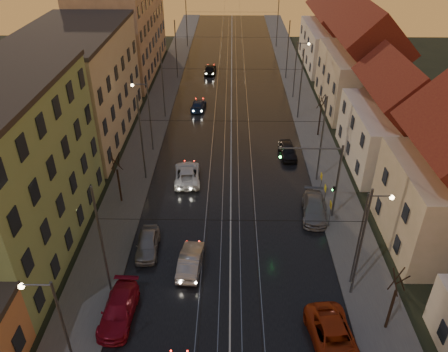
# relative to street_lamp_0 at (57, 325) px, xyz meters

# --- Properties ---
(road) EXTENTS (16.00, 120.00, 0.04)m
(road) POSITION_rel_street_lamp_0_xyz_m (9.10, 38.00, -4.87)
(road) COLOR black
(road) RESTS_ON ground
(sidewalk_left) EXTENTS (4.00, 120.00, 0.15)m
(sidewalk_left) POSITION_rel_street_lamp_0_xyz_m (-0.90, 38.00, -4.81)
(sidewalk_left) COLOR #4C4C4C
(sidewalk_left) RESTS_ON ground
(sidewalk_right) EXTENTS (4.00, 120.00, 0.15)m
(sidewalk_right) POSITION_rel_street_lamp_0_xyz_m (19.10, 38.00, -4.81)
(sidewalk_right) COLOR #4C4C4C
(sidewalk_right) RESTS_ON ground
(tram_rail_0) EXTENTS (0.06, 120.00, 0.03)m
(tram_rail_0) POSITION_rel_street_lamp_0_xyz_m (6.90, 38.00, -4.83)
(tram_rail_0) COLOR gray
(tram_rail_0) RESTS_ON road
(tram_rail_1) EXTENTS (0.06, 120.00, 0.03)m
(tram_rail_1) POSITION_rel_street_lamp_0_xyz_m (8.33, 38.00, -4.83)
(tram_rail_1) COLOR gray
(tram_rail_1) RESTS_ON road
(tram_rail_2) EXTENTS (0.06, 120.00, 0.03)m
(tram_rail_2) POSITION_rel_street_lamp_0_xyz_m (9.87, 38.00, -4.83)
(tram_rail_2) COLOR gray
(tram_rail_2) RESTS_ON road
(tram_rail_3) EXTENTS (0.06, 120.00, 0.03)m
(tram_rail_3) POSITION_rel_street_lamp_0_xyz_m (11.30, 38.00, -4.83)
(tram_rail_3) COLOR gray
(tram_rail_3) RESTS_ON road
(apartment_left_2) EXTENTS (10.00, 20.00, 12.00)m
(apartment_left_2) POSITION_rel_street_lamp_0_xyz_m (-8.40, 32.00, 1.11)
(apartment_left_2) COLOR tan
(apartment_left_2) RESTS_ON ground
(apartment_left_3) EXTENTS (10.00, 24.00, 14.00)m
(apartment_left_3) POSITION_rel_street_lamp_0_xyz_m (-8.40, 56.00, 2.11)
(apartment_left_3) COLOR #94775F
(apartment_left_3) RESTS_ON ground
(house_right_2) EXTENTS (9.18, 12.24, 9.20)m
(house_right_2) POSITION_rel_street_lamp_0_xyz_m (26.10, 26.00, -0.24)
(house_right_2) COLOR silver
(house_right_2) RESTS_ON ground
(house_right_3) EXTENTS (9.18, 14.28, 11.50)m
(house_right_3) POSITION_rel_street_lamp_0_xyz_m (26.10, 41.00, 0.92)
(house_right_3) COLOR #C1B695
(house_right_3) RESTS_ON ground
(house_right_4) EXTENTS (9.18, 16.32, 10.00)m
(house_right_4) POSITION_rel_street_lamp_0_xyz_m (26.10, 59.00, 0.16)
(house_right_4) COLOR silver
(house_right_4) RESTS_ON ground
(catenary_pole_l_1) EXTENTS (0.16, 0.16, 9.00)m
(catenary_pole_l_1) POSITION_rel_street_lamp_0_xyz_m (0.50, 7.00, -0.39)
(catenary_pole_l_1) COLOR #595B60
(catenary_pole_l_1) RESTS_ON ground
(catenary_pole_r_1) EXTENTS (0.16, 0.16, 9.00)m
(catenary_pole_r_1) POSITION_rel_street_lamp_0_xyz_m (17.70, 7.00, -0.39)
(catenary_pole_r_1) COLOR #595B60
(catenary_pole_r_1) RESTS_ON ground
(catenary_pole_l_2) EXTENTS (0.16, 0.16, 9.00)m
(catenary_pole_l_2) POSITION_rel_street_lamp_0_xyz_m (0.50, 22.00, -0.39)
(catenary_pole_l_2) COLOR #595B60
(catenary_pole_l_2) RESTS_ON ground
(catenary_pole_r_2) EXTENTS (0.16, 0.16, 9.00)m
(catenary_pole_r_2) POSITION_rel_street_lamp_0_xyz_m (17.70, 22.00, -0.39)
(catenary_pole_r_2) COLOR #595B60
(catenary_pole_r_2) RESTS_ON ground
(catenary_pole_l_3) EXTENTS (0.16, 0.16, 9.00)m
(catenary_pole_l_3) POSITION_rel_street_lamp_0_xyz_m (0.50, 37.00, -0.39)
(catenary_pole_l_3) COLOR #595B60
(catenary_pole_l_3) RESTS_ON ground
(catenary_pole_r_3) EXTENTS (0.16, 0.16, 9.00)m
(catenary_pole_r_3) POSITION_rel_street_lamp_0_xyz_m (17.70, 37.00, -0.39)
(catenary_pole_r_3) COLOR #595B60
(catenary_pole_r_3) RESTS_ON ground
(catenary_pole_l_4) EXTENTS (0.16, 0.16, 9.00)m
(catenary_pole_l_4) POSITION_rel_street_lamp_0_xyz_m (0.50, 52.00, -0.39)
(catenary_pole_l_4) COLOR #595B60
(catenary_pole_l_4) RESTS_ON ground
(catenary_pole_r_4) EXTENTS (0.16, 0.16, 9.00)m
(catenary_pole_r_4) POSITION_rel_street_lamp_0_xyz_m (17.70, 52.00, -0.39)
(catenary_pole_r_4) COLOR #595B60
(catenary_pole_r_4) RESTS_ON ground
(catenary_pole_l_5) EXTENTS (0.16, 0.16, 9.00)m
(catenary_pole_l_5) POSITION_rel_street_lamp_0_xyz_m (0.50, 70.00, -0.39)
(catenary_pole_l_5) COLOR #595B60
(catenary_pole_l_5) RESTS_ON ground
(catenary_pole_r_5) EXTENTS (0.16, 0.16, 9.00)m
(catenary_pole_r_5) POSITION_rel_street_lamp_0_xyz_m (17.70, 70.00, -0.39)
(catenary_pole_r_5) COLOR #595B60
(catenary_pole_r_5) RESTS_ON ground
(street_lamp_0) EXTENTS (1.75, 0.32, 8.00)m
(street_lamp_0) POSITION_rel_street_lamp_0_xyz_m (0.00, 0.00, 0.00)
(street_lamp_0) COLOR #595B60
(street_lamp_0) RESTS_ON ground
(street_lamp_1) EXTENTS (1.75, 0.32, 8.00)m
(street_lamp_1) POSITION_rel_street_lamp_0_xyz_m (18.21, 8.00, 0.00)
(street_lamp_1) COLOR #595B60
(street_lamp_1) RESTS_ON ground
(street_lamp_2) EXTENTS (1.75, 0.32, 8.00)m
(street_lamp_2) POSITION_rel_street_lamp_0_xyz_m (0.00, 28.00, 0.00)
(street_lamp_2) COLOR #595B60
(street_lamp_2) RESTS_ON ground
(street_lamp_3) EXTENTS (1.75, 0.32, 8.00)m
(street_lamp_3) POSITION_rel_street_lamp_0_xyz_m (18.21, 44.00, 0.00)
(street_lamp_3) COLOR #595B60
(street_lamp_3) RESTS_ON ground
(traffic_light_mast) EXTENTS (5.30, 0.32, 7.20)m
(traffic_light_mast) POSITION_rel_street_lamp_0_xyz_m (17.10, 16.00, -0.29)
(traffic_light_mast) COLOR #595B60
(traffic_light_mast) RESTS_ON ground
(bare_tree_0) EXTENTS (1.09, 1.09, 5.11)m
(bare_tree_0) POSITION_rel_street_lamp_0_xyz_m (-1.09, 18.00, -2.40)
(bare_tree_0) COLOR black
(bare_tree_0) RESTS_ON ground
(bare_tree_1) EXTENTS (1.09, 1.09, 5.11)m
(bare_tree_1) POSITION_rel_street_lamp_0_xyz_m (19.31, 4.00, -2.40)
(bare_tree_1) COLOR black
(bare_tree_1) RESTS_ON ground
(bare_tree_2) EXTENTS (1.09, 1.09, 5.11)m
(bare_tree_2) POSITION_rel_street_lamp_0_xyz_m (19.51, 32.00, -2.40)
(bare_tree_2) COLOR black
(bare_tree_2) RESTS_ON ground
(driving_car_1) EXTENTS (1.92, 4.64, 1.49)m
(driving_car_1) POSITION_rel_street_lamp_0_xyz_m (6.09, 9.40, -4.14)
(driving_car_1) COLOR #949398
(driving_car_1) RESTS_ON ground
(driving_car_2) EXTENTS (2.86, 5.47, 1.47)m
(driving_car_2) POSITION_rel_street_lamp_0_xyz_m (4.72, 21.87, -4.15)
(driving_car_2) COLOR white
(driving_car_2) RESTS_ON ground
(driving_car_3) EXTENTS (2.11, 4.38, 1.23)m
(driving_car_3) POSITION_rel_street_lamp_0_xyz_m (4.66, 39.62, -4.27)
(driving_car_3) COLOR #172747
(driving_car_3) RESTS_ON ground
(driving_car_4) EXTENTS (2.02, 4.56, 1.52)m
(driving_car_4) POSITION_rel_street_lamp_0_xyz_m (5.60, 54.44, -4.12)
(driving_car_4) COLOR black
(driving_car_4) RESTS_ON ground
(parked_left_2) EXTENTS (2.24, 5.09, 1.45)m
(parked_left_2) POSITION_rel_street_lamp_0_xyz_m (1.68, 4.62, -4.16)
(parked_left_2) COLOR maroon
(parked_left_2) RESTS_ON ground
(parked_left_3) EXTENTS (1.91, 4.32, 1.45)m
(parked_left_3) POSITION_rel_street_lamp_0_xyz_m (2.49, 11.32, -4.16)
(parked_left_3) COLOR gray
(parked_left_3) RESTS_ON ground
(parked_right_0) EXTENTS (3.27, 5.97, 1.58)m
(parked_right_0) POSITION_rel_street_lamp_0_xyz_m (15.56, 2.43, -4.09)
(parked_right_0) COLOR #AC3211
(parked_right_0) RESTS_ON ground
(parked_right_1) EXTENTS (2.62, 5.29, 1.48)m
(parked_right_1) POSITION_rel_street_lamp_0_xyz_m (16.52, 16.24, -4.15)
(parked_right_1) COLOR gray
(parked_right_1) RESTS_ON ground
(parked_right_2) EXTENTS (1.95, 4.34, 1.45)m
(parked_right_2) POSITION_rel_street_lamp_0_xyz_m (15.30, 26.92, -4.16)
(parked_right_2) COLOR black
(parked_right_2) RESTS_ON ground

